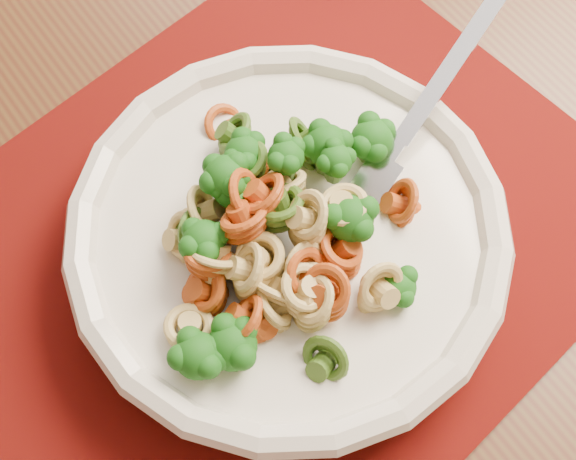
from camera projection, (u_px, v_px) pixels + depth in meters
dining_table at (156, 197)px, 0.63m from camera, size 1.43×1.02×0.70m
placemat at (256, 254)px, 0.51m from camera, size 0.52×0.45×0.00m
pasta_bowl at (288, 237)px, 0.48m from camera, size 0.26×0.26×0.05m
pasta_broccoli_heap at (288, 226)px, 0.46m from camera, size 0.22×0.22×0.06m
fork at (377, 177)px, 0.48m from camera, size 0.18×0.10×0.08m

